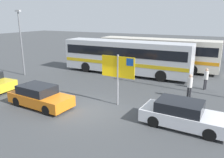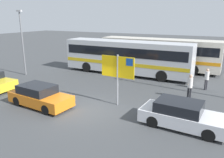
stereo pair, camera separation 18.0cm
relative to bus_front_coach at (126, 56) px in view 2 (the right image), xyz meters
name	(u,v)px [view 2 (the right image)]	position (x,y,z in m)	size (l,w,h in m)	color
ground	(85,110)	(1.43, -9.16, -1.78)	(120.00, 120.00, 0.00)	#424447
bus_front_coach	(126,56)	(0.00, 0.00, 0.00)	(12.31, 2.45, 3.17)	silver
bus_rear_coach	(158,52)	(2.05, 3.60, 0.00)	(12.31, 2.45, 3.17)	silver
ferry_sign	(118,69)	(2.83, -7.53, 0.54)	(2.20, 0.12, 3.20)	gray
car_white	(182,115)	(6.96, -8.64, -1.15)	(4.31, 1.99, 1.32)	silver
car_orange	(40,96)	(-1.42, -9.92, -1.15)	(4.24, 1.96, 1.32)	orange
pedestrian_near_sign	(207,77)	(7.41, -1.73, -0.81)	(0.32, 0.32, 1.66)	#2D2D33
pedestrian_by_bus	(190,85)	(6.64, -4.45, -0.76)	(0.32, 0.32, 1.74)	#2D2D33
lamp_post_left_side	(22,40)	(-8.38, -4.82, 1.52)	(0.56, 0.20, 5.97)	slate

